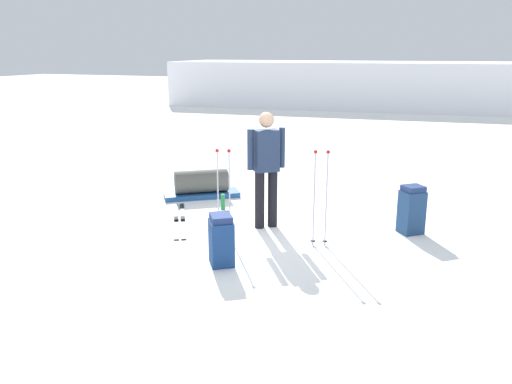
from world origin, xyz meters
name	(u,v)px	position (x,y,z in m)	size (l,w,h in m)	color
ground_plane	(256,241)	(0.00, 0.00, 0.00)	(80.00, 80.00, 0.00)	white
distant_snow_ridge	(350,84)	(-2.39, 18.42, 1.01)	(16.12, 5.00, 2.02)	white
skier_standing	(266,164)	(-0.08, 0.62, 0.95)	(0.46, 0.40, 1.70)	black
ski_pair_near	(179,220)	(-1.42, 0.41, 0.01)	(1.01, 1.61, 0.05)	#1A262A
backpack_large_dark	(412,210)	(1.95, 1.11, 0.34)	(0.41, 0.41, 0.70)	navy
backpack_bright	(221,240)	(-0.11, -0.90, 0.31)	(0.41, 0.43, 0.63)	navy
ski_poles_planted_near	(320,194)	(0.85, 0.15, 0.72)	(0.22, 0.12, 1.30)	#B1B3C5
ski_poles_planted_far	(224,189)	(-0.47, -0.01, 0.70)	(0.22, 0.12, 1.26)	#B3AFBA
gear_sled	(201,185)	(-1.71, 1.75, 0.22)	(1.34, 1.13, 0.49)	#214E8B
thermos_bottle	(223,202)	(-1.04, 1.20, 0.13)	(0.07, 0.07, 0.26)	#1D7A36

